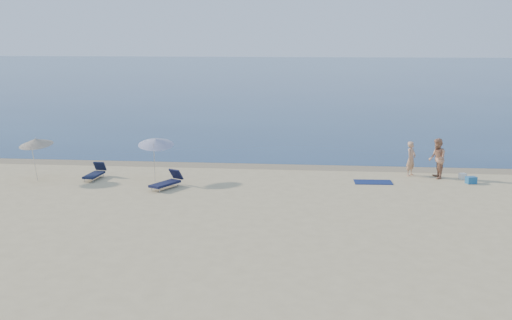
{
  "coord_description": "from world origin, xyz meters",
  "views": [
    {
      "loc": [
        0.22,
        -13.59,
        6.87
      ],
      "look_at": [
        -2.88,
        16.0,
        1.0
      ],
      "focal_mm": 45.0,
      "sensor_mm": 36.0,
      "label": 1
    }
  ],
  "objects": [
    {
      "name": "sea",
      "position": [
        0.0,
        100.0,
        0.0
      ],
      "size": [
        240.0,
        160.0,
        0.01
      ],
      "primitive_type": "cube",
      "color": "#0C264A",
      "rests_on": "ground"
    },
    {
      "name": "beach_towel",
      "position": [
        2.65,
        16.2,
        0.01
      ],
      "size": [
        1.8,
        1.06,
        0.03
      ],
      "primitive_type": "cube",
      "rotation": [
        0.0,
        0.0,
        0.05
      ],
      "color": "#0F1B4B",
      "rests_on": "ground"
    },
    {
      "name": "person_right",
      "position": [
        5.76,
        17.42,
        0.97
      ],
      "size": [
        0.8,
        0.99,
        1.95
      ],
      "primitive_type": "imported",
      "rotation": [
        0.0,
        0.0,
        -1.5
      ],
      "color": "tan",
      "rests_on": "ground"
    },
    {
      "name": "wet_sand_strip",
      "position": [
        0.0,
        19.4,
        0.0
      ],
      "size": [
        240.0,
        1.6,
        0.0
      ],
      "primitive_type": "cube",
      "color": "#847254",
      "rests_on": "ground"
    },
    {
      "name": "lounger_left",
      "position": [
        -10.63,
        15.58,
        0.27
      ],
      "size": [
        0.65,
        1.71,
        0.74
      ],
      "rotation": [
        0.0,
        0.0,
        -0.06
      ],
      "color": "#121833",
      "rests_on": "ground"
    },
    {
      "name": "person_left",
      "position": [
        4.59,
        17.9,
        0.85
      ],
      "size": [
        0.69,
        0.74,
        1.69
      ],
      "primitive_type": "imported",
      "rotation": [
        0.0,
        0.0,
        0.96
      ],
      "color": "tan",
      "rests_on": "ground"
    },
    {
      "name": "white_bag",
      "position": [
        6.99,
        17.39,
        0.14
      ],
      "size": [
        0.39,
        0.36,
        0.27
      ],
      "primitive_type": "cube",
      "rotation": [
        0.0,
        0.0,
        0.31
      ],
      "color": "white",
      "rests_on": "ground"
    },
    {
      "name": "blue_cooler",
      "position": [
        7.18,
        16.45,
        0.16
      ],
      "size": [
        0.54,
        0.45,
        0.33
      ],
      "primitive_type": "cube",
      "rotation": [
        0.0,
        0.0,
        0.33
      ],
      "color": "#1B5B97",
      "rests_on": "ground"
    },
    {
      "name": "umbrella_far",
      "position": [
        -13.25,
        15.04,
        1.85
      ],
      "size": [
        1.99,
        2.0,
        2.16
      ],
      "rotation": [
        0.0,
        0.0,
        -0.28
      ],
      "color": "silver",
      "rests_on": "ground"
    },
    {
      "name": "lounger_right",
      "position": [
        -6.72,
        14.06,
        0.29
      ],
      "size": [
        1.32,
        1.86,
        0.79
      ],
      "rotation": [
        0.0,
        0.0,
        -0.47
      ],
      "color": "#131735",
      "rests_on": "ground"
    },
    {
      "name": "umbrella_near",
      "position": [
        -7.58,
        15.56,
        1.87
      ],
      "size": [
        2.03,
        2.04,
        2.22
      ],
      "rotation": [
        0.0,
        0.0,
        0.23
      ],
      "color": "silver",
      "rests_on": "ground"
    }
  ]
}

